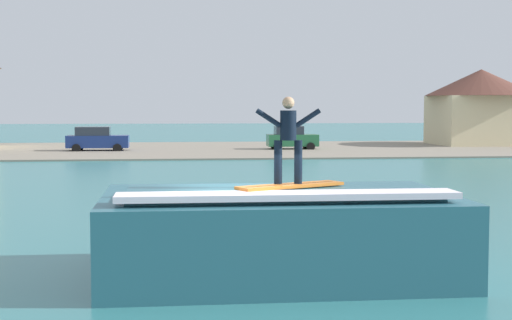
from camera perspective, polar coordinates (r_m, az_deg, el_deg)
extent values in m
plane|color=#307476|center=(15.54, -1.12, -8.83)|extent=(260.00, 260.00, 0.00)
cube|color=#2B6270|center=(15.87, 1.59, -5.50)|extent=(7.06, 4.61, 1.66)
cube|color=#2B6270|center=(15.18, 1.89, -2.43)|extent=(6.00, 2.07, 0.18)
cube|color=white|center=(14.27, 2.42, -2.64)|extent=(6.36, 0.83, 0.12)
cube|color=orange|center=(15.16, 2.57, -1.90)|extent=(2.28, 1.49, 0.06)
cube|color=black|center=(15.16, 2.57, -1.81)|extent=(1.90, 0.99, 0.01)
cylinder|color=black|center=(15.16, 1.64, -0.16)|extent=(0.16, 0.16, 0.86)
cylinder|color=black|center=(15.22, 3.14, -0.15)|extent=(0.16, 0.16, 0.86)
cylinder|color=black|center=(15.16, 2.40, 2.57)|extent=(0.32, 0.32, 0.59)
sphere|color=tan|center=(15.15, 2.40, 4.25)|extent=(0.24, 0.24, 0.24)
cylinder|color=black|center=(15.10, 0.93, 3.11)|extent=(0.52, 0.10, 0.38)
cylinder|color=black|center=(15.22, 3.86, 3.11)|extent=(0.52, 0.10, 0.38)
cube|color=gray|center=(59.54, -5.00, 0.78)|extent=(120.00, 21.85, 0.11)
cube|color=navy|center=(58.25, -11.60, 1.35)|extent=(4.53, 1.76, 0.90)
cube|color=#262D38|center=(58.25, -11.95, 2.10)|extent=(2.49, 1.58, 0.64)
cylinder|color=black|center=(59.08, -10.09, 0.97)|extent=(0.64, 0.22, 0.64)
cylinder|color=black|center=(57.23, -10.21, 0.87)|extent=(0.64, 0.22, 0.64)
cylinder|color=black|center=(59.35, -12.93, 0.94)|extent=(0.64, 0.22, 0.64)
cylinder|color=black|center=(57.51, -13.14, 0.84)|extent=(0.64, 0.22, 0.64)
cube|color=#23663D|center=(59.17, 2.71, 1.47)|extent=(3.86, 1.73, 0.90)
cube|color=#262D38|center=(59.10, 2.43, 2.21)|extent=(2.12, 1.55, 0.64)
cylinder|color=black|center=(60.30, 3.75, 1.08)|extent=(0.64, 0.22, 0.64)
cylinder|color=black|center=(58.50, 4.06, 0.99)|extent=(0.64, 0.22, 0.64)
cylinder|color=black|center=(59.91, 1.39, 1.07)|extent=(0.64, 0.22, 0.64)
cylinder|color=black|center=(58.11, 1.63, 0.98)|extent=(0.64, 0.22, 0.64)
cube|color=beige|center=(68.55, 16.25, 2.80)|extent=(7.65, 6.90, 4.26)
cone|color=brown|center=(68.56, 16.30, 5.52)|extent=(9.49, 9.49, 2.24)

